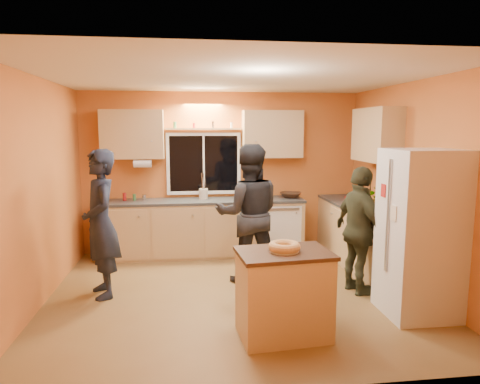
{
  "coord_description": "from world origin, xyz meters",
  "views": [
    {
      "loc": [
        -0.59,
        -4.98,
        2.01
      ],
      "look_at": [
        0.1,
        0.4,
        1.21
      ],
      "focal_mm": 32.0,
      "sensor_mm": 36.0,
      "label": 1
    }
  ],
  "objects": [
    {
      "name": "ground",
      "position": [
        0.0,
        0.0,
        0.0
      ],
      "size": [
        4.5,
        4.5,
        0.0
      ],
      "primitive_type": "plane",
      "color": "brown",
      "rests_on": "ground"
    },
    {
      "name": "room_shell",
      "position": [
        0.12,
        0.41,
        1.62
      ],
      "size": [
        4.54,
        4.04,
        2.61
      ],
      "color": "orange",
      "rests_on": "ground"
    },
    {
      "name": "back_counter",
      "position": [
        0.01,
        1.7,
        0.45
      ],
      "size": [
        4.23,
        0.62,
        0.9
      ],
      "color": "tan",
      "rests_on": "ground"
    },
    {
      "name": "right_counter",
      "position": [
        1.95,
        0.5,
        0.45
      ],
      "size": [
        0.62,
        1.84,
        0.9
      ],
      "color": "tan",
      "rests_on": "ground"
    },
    {
      "name": "refrigerator",
      "position": [
        1.89,
        -0.8,
        0.9
      ],
      "size": [
        0.72,
        0.7,
        1.8
      ],
      "primitive_type": "cube",
      "color": "silver",
      "rests_on": "ground"
    },
    {
      "name": "island",
      "position": [
        0.33,
        -1.12,
        0.43
      ],
      "size": [
        0.93,
        0.68,
        0.85
      ],
      "rotation": [
        0.0,
        0.0,
        0.09
      ],
      "color": "tan",
      "rests_on": "ground"
    },
    {
      "name": "bundt_pastry",
      "position": [
        0.33,
        -1.12,
        0.9
      ],
      "size": [
        0.31,
        0.31,
        0.09
      ],
      "primitive_type": "torus",
      "color": "tan",
      "rests_on": "island"
    },
    {
      "name": "person_left",
      "position": [
        -1.61,
        0.17,
        0.89
      ],
      "size": [
        0.63,
        0.76,
        1.78
      ],
      "primitive_type": "imported",
      "rotation": [
        0.0,
        0.0,
        -1.21
      ],
      "color": "black",
      "rests_on": "ground"
    },
    {
      "name": "person_center",
      "position": [
        0.21,
        0.44,
        0.91
      ],
      "size": [
        0.93,
        0.74,
        1.82
      ],
      "primitive_type": "imported",
      "rotation": [
        0.0,
        0.0,
        3.08
      ],
      "color": "black",
      "rests_on": "ground"
    },
    {
      "name": "person_right",
      "position": [
        1.5,
        -0.13,
        0.78
      ],
      "size": [
        0.55,
        0.97,
        1.57
      ],
      "primitive_type": "imported",
      "rotation": [
        0.0,
        0.0,
        1.77
      ],
      "color": "#323622",
      "rests_on": "ground"
    },
    {
      "name": "mixing_bowl",
      "position": [
        1.1,
        1.75,
        0.94
      ],
      "size": [
        0.45,
        0.45,
        0.09
      ],
      "primitive_type": "imported",
      "rotation": [
        0.0,
        0.0,
        -0.36
      ],
      "color": "black",
      "rests_on": "back_counter"
    },
    {
      "name": "utensil_crock",
      "position": [
        -0.32,
        1.75,
        0.99
      ],
      "size": [
        0.14,
        0.14,
        0.17
      ],
      "primitive_type": "cylinder",
      "color": "beige",
      "rests_on": "back_counter"
    },
    {
      "name": "potted_plant",
      "position": [
        1.97,
        0.54,
        1.06
      ],
      "size": [
        0.35,
        0.32,
        0.33
      ],
      "primitive_type": "imported",
      "rotation": [
        0.0,
        0.0,
        -0.25
      ],
      "color": "gray",
      "rests_on": "right_counter"
    },
    {
      "name": "red_box",
      "position": [
        1.91,
        1.26,
        0.94
      ],
      "size": [
        0.19,
        0.17,
        0.07
      ],
      "primitive_type": "cube",
      "rotation": [
        0.0,
        0.0,
        -0.37
      ],
      "color": "#A41B19",
      "rests_on": "right_counter"
    }
  ]
}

